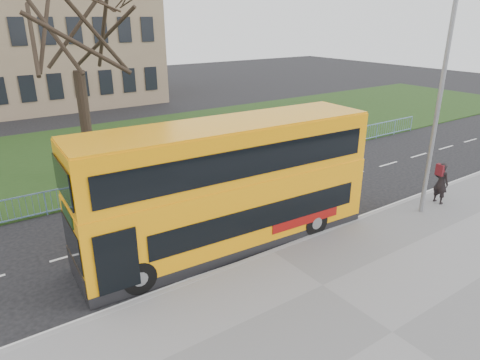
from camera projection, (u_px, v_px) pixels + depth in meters
name	position (u px, v px, depth m)	size (l,w,h in m)	color
ground	(247.00, 237.00, 16.77)	(120.00, 120.00, 0.00)	black
pavement	(392.00, 334.00, 11.57)	(80.00, 10.50, 0.12)	slate
kerb	(272.00, 252.00, 15.56)	(80.00, 0.20, 0.14)	gray
grass_verge	(119.00, 149.00, 27.74)	(80.00, 15.40, 0.08)	#203A15
guard_railing	(171.00, 176.00, 21.65)	(40.00, 0.12, 1.10)	#759DD0
bare_tree	(76.00, 48.00, 20.46)	(9.28, 9.28, 13.25)	black
yellow_bus	(229.00, 183.00, 15.42)	(11.16, 3.15, 4.63)	#FF9F0A
pedestrian	(441.00, 183.00, 19.27)	(0.70, 0.46, 1.92)	black
street_lamp	(438.00, 97.00, 16.88)	(1.94, 0.38, 9.13)	gray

